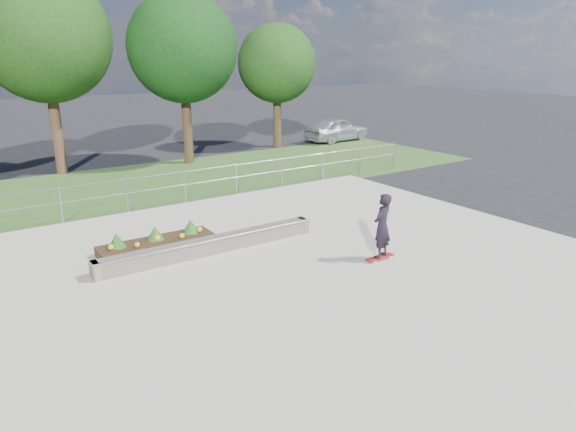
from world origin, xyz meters
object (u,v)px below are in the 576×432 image
at_px(grind_ledge, 211,245).
at_px(skateboarder, 382,226).
at_px(parked_car, 337,129).
at_px(planter_bed, 159,244).

height_order(grind_ledge, skateboarder, skateboarder).
height_order(grind_ledge, parked_car, parked_car).
xyz_separation_m(grind_ledge, skateboarder, (3.26, -2.81, 0.68)).
bearing_deg(skateboarder, grind_ledge, 139.25).
bearing_deg(planter_bed, parked_car, 36.60).
xyz_separation_m(planter_bed, parked_car, (15.37, 11.41, 0.46)).
xyz_separation_m(planter_bed, skateboarder, (4.34, -3.72, 0.70)).
height_order(skateboarder, parked_car, skateboarder).
bearing_deg(grind_ledge, parked_car, 40.75).
height_order(planter_bed, parked_car, parked_car).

